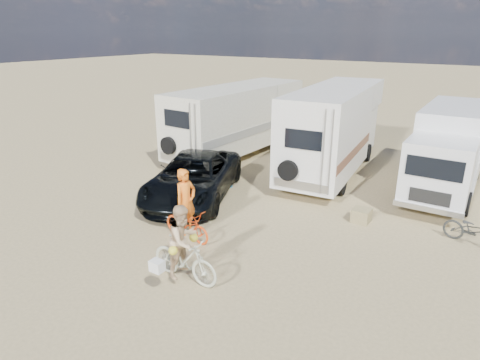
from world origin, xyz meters
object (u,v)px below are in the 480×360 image
Objects in this scene: dark_suv at (193,177)px; bike_parked at (475,231)px; rv_main at (334,131)px; rider_woman at (184,247)px; cooler at (223,181)px; crate at (361,215)px; bike_man at (187,224)px; rider_man at (186,208)px; rv_left at (237,121)px; box_truck at (448,151)px; bike_woman at (184,259)px.

dark_suv reaches higher than bike_parked.
rider_woman is at bearing -95.42° from rv_main.
cooler is 1.14× the size of crate.
rider_man is (0.00, 0.00, 0.49)m from bike_man.
crate is at bearing 107.79° from bike_parked.
rv_left is at bearing 30.75° from bike_man.
rv_left is 4.52m from cooler.
bike_woman is at bearing -113.88° from box_truck.
dark_suv is 4.98m from rider_woman.
rider_woman is (1.23, -1.58, 0.41)m from bike_man.
bike_parked is (5.36, -3.71, -1.25)m from rv_main.
bike_man reaches higher than cooler.
rider_woman is at bearing 149.43° from bike_parked.
bike_woman is 1.11× the size of bike_parked.
dark_suv is at bearing 42.12° from rider_man.
crate is (5.39, 1.16, -0.52)m from dark_suv.
rv_main reaches higher than rider_woman.
rv_main reaches higher than dark_suv.
dark_suv is 2.98m from rider_man.
rv_left is at bearing 86.40° from dark_suv.
rider_man reaches higher than dark_suv.
dark_suv is at bearing 113.68° from bike_parked.
crate is (-2.94, -0.16, -0.22)m from bike_parked.
bike_man is at bearing 38.47° from bike_woman.
rv_main reaches higher than rider_man.
cooler is at bearing -60.47° from rv_left.
bike_woman reaches higher than crate.
box_truck is at bearing -27.60° from rider_man.
box_truck reaches higher than cooler.
rider_man reaches higher than rider_woman.
rv_main reaches higher than bike_man.
box_truck is at bearing 15.69° from dark_suv.
rider_woman is at bearing -74.84° from dark_suv.
dark_suv reaches higher than bike_woman.
rider_man reaches higher than bike_man.
cooler is (1.91, -3.89, -1.30)m from rv_left.
rv_left is 8.22m from crate.
rider_man is (-1.27, -7.48, -0.77)m from rv_main.
crate is at bearing 5.07° from cooler.
rv_left reaches higher than box_truck.
rider_man reaches higher than bike_parked.
rider_woman reaches higher than crate.
bike_man is 2.01m from bike_woman.
rider_man is at bearing -104.84° from rv_main.
rv_main is 4.81m from cooler.
cooler is at bearing 104.67° from bike_parked.
crate is (2.45, 5.18, -0.33)m from bike_woman.
rider_man is 4.08m from cooler.
rv_main is 9.10m from rider_woman.
rider_man is at bearing -135.67° from crate.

